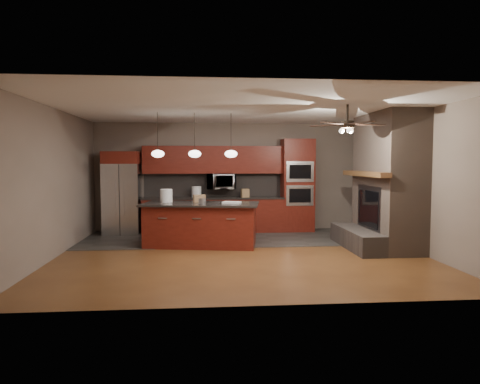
{
  "coord_description": "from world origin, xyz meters",
  "views": [
    {
      "loc": [
        -0.73,
        -8.18,
        1.79
      ],
      "look_at": [
        0.03,
        0.6,
        1.17
      ],
      "focal_mm": 32.0,
      "sensor_mm": 36.0,
      "label": 1
    }
  ],
  "objects": [
    {
      "name": "paint_can",
      "position": [
        -0.75,
        0.82,
        0.97
      ],
      "size": [
        0.21,
        0.21,
        0.11
      ],
      "primitive_type": "cylinder",
      "rotation": [
        0.0,
        0.0,
        -0.37
      ],
      "color": "#A5A5AA",
      "rests_on": "kitchen_island"
    },
    {
      "name": "back_cabinetry",
      "position": [
        -0.48,
        2.74,
        0.89
      ],
      "size": [
        3.59,
        0.64,
        2.2
      ],
      "color": "maroon",
      "rests_on": "ground"
    },
    {
      "name": "paint_tray",
      "position": [
        -0.13,
        0.8,
        0.94
      ],
      "size": [
        0.43,
        0.37,
        0.04
      ],
      "primitive_type": "cube",
      "rotation": [
        0.0,
        0.0,
        -0.37
      ],
      "color": "white",
      "rests_on": "kitchen_island"
    },
    {
      "name": "pendant_right",
      "position": [
        -0.15,
        0.7,
        1.96
      ],
      "size": [
        0.26,
        0.26,
        0.92
      ],
      "color": "black",
      "rests_on": "ceiling"
    },
    {
      "name": "refrigerator",
      "position": [
        -2.74,
        2.62,
        1.02
      ],
      "size": [
        0.88,
        0.75,
        2.05
      ],
      "color": "silver",
      "rests_on": "ground"
    },
    {
      "name": "fireplace_column",
      "position": [
        3.04,
        0.4,
        1.3
      ],
      "size": [
        1.3,
        2.1,
        2.8
      ],
      "color": "#6D5A4E",
      "rests_on": "ground"
    },
    {
      "name": "counter_box",
      "position": [
        0.33,
        2.65,
        1.01
      ],
      "size": [
        0.21,
        0.18,
        0.21
      ],
      "primitive_type": "cube",
      "rotation": [
        0.0,
        0.0,
        0.18
      ],
      "color": "#A07D52",
      "rests_on": "back_cabinetry"
    },
    {
      "name": "kitchen_island",
      "position": [
        -0.78,
        0.93,
        0.46
      ],
      "size": [
        2.6,
        1.51,
        0.92
      ],
      "rotation": [
        0.0,
        0.0,
        -0.17
      ],
      "color": "maroon",
      "rests_on": "ground"
    },
    {
      "name": "right_wall",
      "position": [
        3.5,
        0.0,
        1.4
      ],
      "size": [
        0.02,
        6.0,
        2.8
      ],
      "primitive_type": "cube",
      "color": "gray",
      "rests_on": "ground"
    },
    {
      "name": "slate_tile_patch",
      "position": [
        0.0,
        1.8,
        0.01
      ],
      "size": [
        7.0,
        2.4,
        0.01
      ],
      "primitive_type": "cube",
      "color": "#33312E",
      "rests_on": "ground"
    },
    {
      "name": "microwave",
      "position": [
        -0.27,
        2.75,
        1.3
      ],
      "size": [
        0.73,
        0.41,
        0.5
      ],
      "primitive_type": "imported",
      "color": "silver",
      "rests_on": "back_cabinetry"
    },
    {
      "name": "back_wall",
      "position": [
        0.0,
        3.0,
        1.4
      ],
      "size": [
        7.0,
        0.02,
        2.8
      ],
      "primitive_type": "cube",
      "color": "gray",
      "rests_on": "ground"
    },
    {
      "name": "pendant_center",
      "position": [
        -0.9,
        0.7,
        1.96
      ],
      "size": [
        0.26,
        0.26,
        0.92
      ],
      "color": "black",
      "rests_on": "ceiling"
    },
    {
      "name": "oven_tower",
      "position": [
        1.7,
        2.69,
        1.19
      ],
      "size": [
        0.8,
        0.63,
        2.38
      ],
      "color": "maroon",
      "rests_on": "ground"
    },
    {
      "name": "ceiling_fan",
      "position": [
        1.8,
        -0.8,
        2.46
      ],
      "size": [
        1.27,
        1.33,
        0.41
      ],
      "color": "black",
      "rests_on": "ceiling"
    },
    {
      "name": "pendant_left",
      "position": [
        -1.65,
        0.7,
        1.96
      ],
      "size": [
        0.26,
        0.26,
        0.92
      ],
      "color": "black",
      "rests_on": "ceiling"
    },
    {
      "name": "left_wall",
      "position": [
        -3.5,
        0.0,
        1.4
      ],
      "size": [
        0.02,
        6.0,
        2.8
      ],
      "primitive_type": "cube",
      "color": "gray",
      "rests_on": "ground"
    },
    {
      "name": "white_bucket",
      "position": [
        -1.53,
        1.18,
        1.06
      ],
      "size": [
        0.28,
        0.28,
        0.28
      ],
      "primitive_type": "cylinder",
      "rotation": [
        0.0,
        0.0,
        0.05
      ],
      "color": "white",
      "rests_on": "kitchen_island"
    },
    {
      "name": "ceiling",
      "position": [
        0.0,
        0.0,
        2.8
      ],
      "size": [
        7.0,
        6.0,
        0.02
      ],
      "primitive_type": "cube",
      "color": "white",
      "rests_on": "back_wall"
    },
    {
      "name": "cardboard_box",
      "position": [
        -0.81,
        1.12,
        1.0
      ],
      "size": [
        0.28,
        0.22,
        0.16
      ],
      "primitive_type": "cube",
      "rotation": [
        0.0,
        0.0,
        0.17
      ],
      "color": "#8F6B49",
      "rests_on": "kitchen_island"
    },
    {
      "name": "counter_bucket",
      "position": [
        -0.9,
        2.7,
        1.04
      ],
      "size": [
        0.26,
        0.26,
        0.28
      ],
      "primitive_type": "cylinder",
      "rotation": [
        0.0,
        0.0,
        0.09
      ],
      "color": "white",
      "rests_on": "back_cabinetry"
    },
    {
      "name": "ground",
      "position": [
        0.0,
        0.0,
        0.0
      ],
      "size": [
        7.0,
        7.0,
        0.0
      ],
      "primitive_type": "plane",
      "color": "brown",
      "rests_on": "ground"
    }
  ]
}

